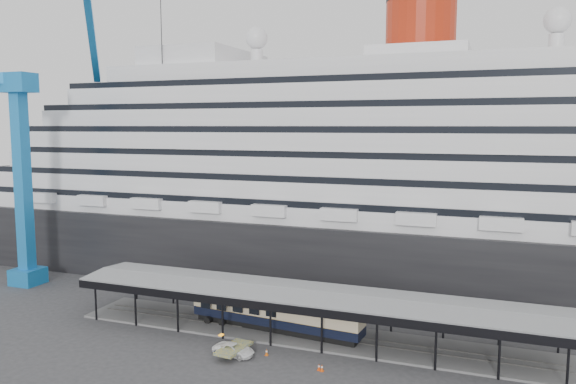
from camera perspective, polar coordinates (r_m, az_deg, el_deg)
name	(u,v)px	position (r m, az deg, el deg)	size (l,w,h in m)	color
ground	(293,353)	(61.20, 0.48, -15.99)	(200.00, 200.00, 0.00)	#333335
cruise_ship	(365,160)	(87.33, 7.79, 3.21)	(130.00, 30.00, 43.90)	black
platform_canopy	(308,316)	(64.76, 2.05, -12.45)	(56.00, 9.18, 5.30)	slate
crane_blue	(29,151)	(90.69, -24.81, 3.80)	(22.63, 19.19, 47.60)	#1975C1
port_truck	(234,350)	(60.55, -5.53, -15.65)	(2.04, 4.43, 1.23)	white
pullman_carriage	(275,310)	(66.01, -1.28, -11.93)	(21.14, 4.76, 20.59)	black
traffic_cone_left	(267,352)	(60.45, -2.19, -15.95)	(0.36, 0.36, 0.69)	#DF5C0C
traffic_cone_mid	(322,368)	(57.02, 3.47, -17.39)	(0.37, 0.37, 0.71)	#E9500C
traffic_cone_right	(319,367)	(57.20, 3.17, -17.33)	(0.39, 0.39, 0.68)	#DA430C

